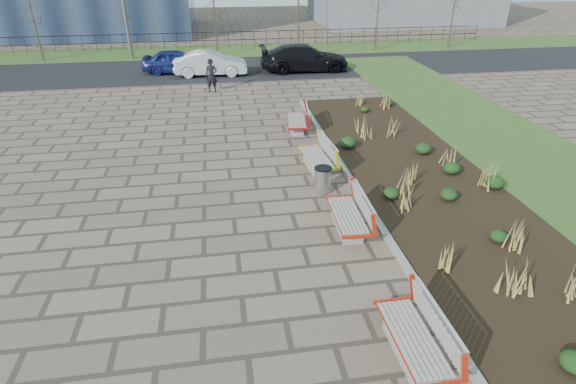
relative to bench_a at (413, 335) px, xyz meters
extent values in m
plane|color=#705D4D|center=(-3.00, 2.10, -0.50)|extent=(120.00, 120.00, 0.00)
cube|color=black|center=(3.25, 7.10, -0.45)|extent=(4.50, 18.00, 0.10)
cube|color=gray|center=(0.92, 7.10, -0.42)|extent=(0.16, 18.00, 0.15)
cube|color=#33511E|center=(8.00, 7.10, -0.48)|extent=(5.00, 38.00, 0.04)
cube|color=#33511E|center=(-3.00, 30.10, -0.48)|extent=(80.00, 5.00, 0.04)
cube|color=black|center=(-3.00, 24.10, -0.49)|extent=(80.00, 7.00, 0.02)
cylinder|color=#B2B2B7|center=(-0.17, 6.59, -0.09)|extent=(0.52, 0.52, 0.82)
imported|color=black|center=(-3.45, 18.80, 0.37)|extent=(0.68, 0.48, 1.75)
imported|color=navy|center=(-5.52, 23.46, 0.23)|extent=(4.35, 2.23, 1.42)
imported|color=silver|center=(-3.47, 22.49, 0.24)|extent=(4.43, 1.72, 1.44)
imported|color=black|center=(2.36, 22.78, 0.32)|extent=(5.56, 2.30, 1.61)
camera|label=1|loc=(-3.20, -5.54, 6.15)|focal=28.00mm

